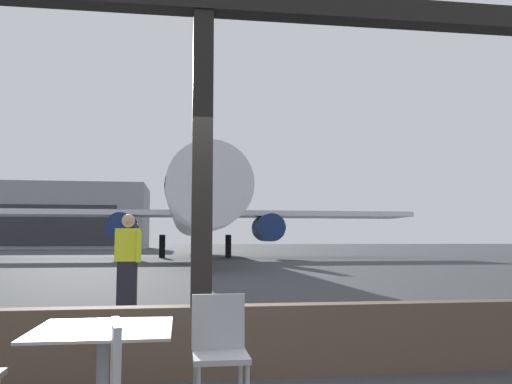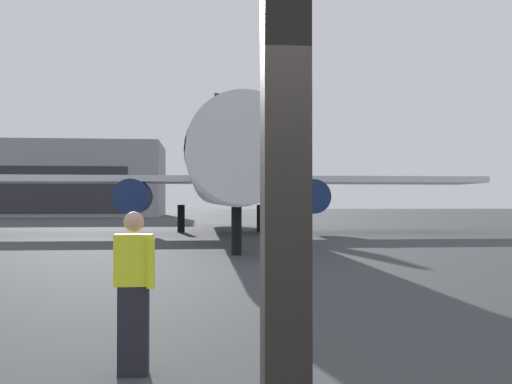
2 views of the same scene
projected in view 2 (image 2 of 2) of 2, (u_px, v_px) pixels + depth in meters
name	position (u px, v px, depth m)	size (l,w,h in m)	color
ground_plane	(205.00, 228.00, 42.36)	(220.00, 220.00, 0.00)	#383A3D
window_frame	(285.00, 321.00, 2.56)	(7.98, 0.24, 3.83)	brown
airplane	(223.00, 174.00, 33.44)	(30.91, 32.95, 10.21)	silver
ground_crew_worker	(134.00, 290.00, 6.35)	(0.47, 0.38, 1.74)	black
distant_hangar	(69.00, 180.00, 76.98)	(23.92, 14.92, 9.31)	gray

